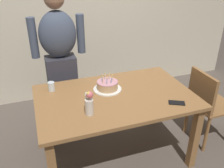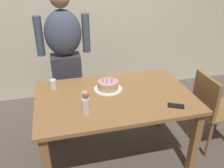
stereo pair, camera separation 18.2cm
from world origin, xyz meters
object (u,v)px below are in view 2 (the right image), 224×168
(cell_phone, at_px, (176,106))
(dining_chair, at_px, (211,106))
(birthday_cake, at_px, (108,86))
(flower_vase, at_px, (85,101))
(person_man_bearded, at_px, (65,59))
(water_glass_near, at_px, (53,84))

(cell_phone, xyz_separation_m, dining_chair, (0.56, 0.22, -0.23))
(birthday_cake, xyz_separation_m, dining_chair, (1.07, -0.23, -0.27))
(birthday_cake, height_order, cell_phone, birthday_cake)
(birthday_cake, bearing_deg, dining_chair, -12.20)
(flower_vase, height_order, person_man_bearded, person_man_bearded)
(water_glass_near, relative_size, flower_vase, 0.41)
(birthday_cake, xyz_separation_m, water_glass_near, (-0.53, 0.17, 0.00))
(person_man_bearded, bearing_deg, flower_vase, 95.28)
(birthday_cake, relative_size, flower_vase, 1.28)
(birthday_cake, distance_m, person_man_bearded, 0.72)
(birthday_cake, xyz_separation_m, person_man_bearded, (-0.37, 0.61, 0.09))
(water_glass_near, xyz_separation_m, cell_phone, (1.05, -0.62, -0.04))
(person_man_bearded, bearing_deg, birthday_cake, 121.07)
(birthday_cake, distance_m, cell_phone, 0.69)
(dining_chair, bearing_deg, flower_vase, 95.35)
(flower_vase, distance_m, person_man_bearded, 0.97)
(birthday_cake, relative_size, dining_chair, 0.32)
(birthday_cake, relative_size, water_glass_near, 3.11)
(birthday_cake, bearing_deg, cell_phone, -41.22)
(water_glass_near, relative_size, cell_phone, 0.63)
(cell_phone, distance_m, flower_vase, 0.81)
(cell_phone, bearing_deg, dining_chair, 49.08)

